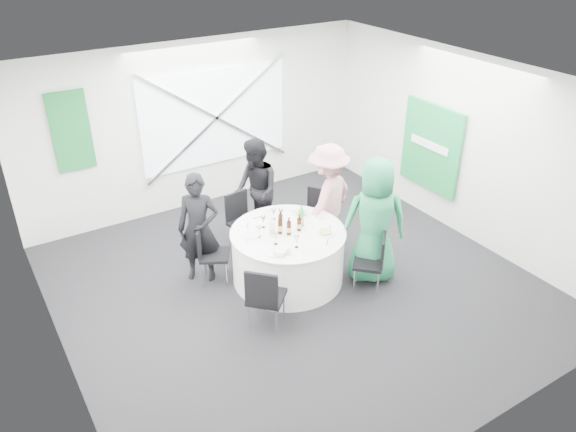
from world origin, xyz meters
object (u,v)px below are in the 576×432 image
chair_front_left (264,295)px  person_man_back (256,191)px  chair_back_left (208,250)px  person_woman_green (375,221)px  chair_front_right (374,259)px  person_woman_pink (328,198)px  banquet_table (288,256)px  chair_back (241,217)px  clear_water_bottle (272,229)px  person_man_back_left (199,228)px  green_water_bottle (301,218)px  chair_back_right (316,212)px

chair_front_left → person_man_back: (1.01, 2.00, 0.27)m
chair_back_left → chair_front_left: size_ratio=0.92×
chair_back_left → person_woman_green: (1.95, -1.11, 0.40)m
chair_front_right → person_woman_pink: person_woman_pink is taller
chair_front_right → person_woman_pink: bearing=-140.4°
banquet_table → chair_back_left: (-0.94, 0.54, 0.11)m
chair_back → person_woman_pink: bearing=-39.8°
chair_back_left → clear_water_bottle: 0.95m
clear_water_bottle → person_man_back: bearing=70.3°
chair_back_left → person_woman_pink: bearing=-64.3°
chair_front_left → person_man_back_left: 1.49m
chair_back → clear_water_bottle: clear_water_bottle is taller
chair_front_right → person_man_back: bearing=-118.0°
chair_front_left → banquet_table: bearing=-90.0°
person_man_back → green_water_bottle: 1.18m
chair_back_right → green_water_bottle: green_water_bottle is taller
chair_back_left → chair_back_right: (1.84, 0.10, 0.01)m
clear_water_bottle → chair_front_left: bearing=-126.3°
chair_back → green_water_bottle: (0.39, -1.04, 0.36)m
clear_water_bottle → banquet_table: bearing=0.4°
chair_front_left → chair_back: bearing=-63.5°
chair_front_right → person_woman_pink: (0.10, 1.22, 0.35)m
person_woman_green → green_water_bottle: (-0.77, 0.60, -0.01)m
chair_back → person_man_back_left: person_man_back_left is taller
person_woman_green → chair_back_left: bearing=-0.2°
chair_back_left → green_water_bottle: 1.33m
banquet_table → chair_back_right: bearing=35.1°
person_man_back → person_woman_green: (0.82, -1.79, 0.08)m
chair_back_left → clear_water_bottle: bearing=-98.2°
person_man_back_left → clear_water_bottle: (0.74, -0.68, 0.10)m
person_man_back_left → green_water_bottle: person_man_back_left is taller
banquet_table → person_woman_green: person_woman_green is taller
chair_back_left → person_man_back_left: bearing=50.2°
chair_back_left → person_man_back: size_ratio=0.52×
chair_front_right → chair_back_left: bearing=-83.0°
chair_back → chair_front_right: chair_back is taller
chair_back_left → chair_front_left: chair_front_left is taller
chair_back → chair_front_left: bearing=-117.8°
person_man_back → green_water_bottle: bearing=11.1°
green_water_bottle → person_man_back: bearing=92.3°
chair_back_right → person_woman_green: size_ratio=0.48×
banquet_table → chair_back_right: (0.91, 0.64, 0.12)m
banquet_table → green_water_bottle: bearing=8.6°
chair_back_right → person_man_back_left: 1.92m
chair_back_right → chair_front_right: 1.46m
chair_front_left → person_man_back_left: size_ratio=0.59×
banquet_table → person_man_back: 1.30m
person_man_back → person_woman_green: bearing=33.5°
green_water_bottle → chair_back_left: bearing=156.9°
person_man_back → person_woman_pink: (0.75, -0.81, 0.02)m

